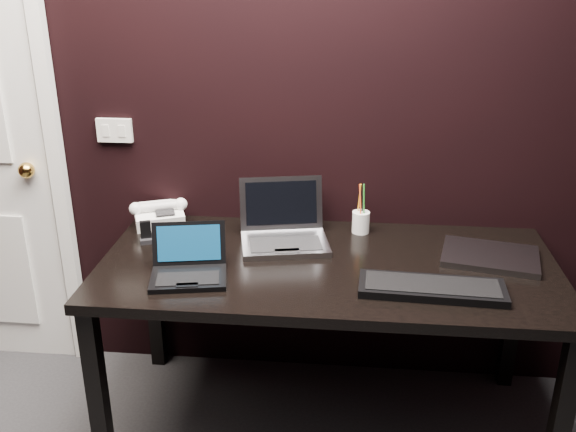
# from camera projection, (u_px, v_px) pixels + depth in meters

# --- Properties ---
(wall_back) EXTENTS (4.00, 0.00, 4.00)m
(wall_back) POSITION_uv_depth(u_px,v_px,m) (261.00, 90.00, 2.57)
(wall_back) COLOR black
(wall_back) RESTS_ON ground
(wall_switch) EXTENTS (0.15, 0.02, 0.10)m
(wall_switch) POSITION_uv_depth(u_px,v_px,m) (115.00, 130.00, 2.69)
(wall_switch) COLOR silver
(wall_switch) RESTS_ON wall_back
(desk) EXTENTS (1.70, 0.80, 0.74)m
(desk) POSITION_uv_depth(u_px,v_px,m) (328.00, 281.00, 2.42)
(desk) COLOR black
(desk) RESTS_ON ground
(netbook) EXTENTS (0.30, 0.28, 0.17)m
(netbook) POSITION_uv_depth(u_px,v_px,m) (189.00, 268.00, 2.27)
(netbook) COLOR black
(netbook) RESTS_ON desk
(silver_laptop) EXTENTS (0.39, 0.36, 0.23)m
(silver_laptop) POSITION_uv_depth(u_px,v_px,m) (284.00, 232.00, 2.54)
(silver_laptop) COLOR #A4A4A9
(silver_laptop) RESTS_ON desk
(ext_keyboard) EXTENTS (0.50, 0.19, 0.03)m
(ext_keyboard) POSITION_uv_depth(u_px,v_px,m) (432.00, 288.00, 2.17)
(ext_keyboard) COLOR black
(ext_keyboard) RESTS_ON desk
(closed_laptop) EXTENTS (0.39, 0.32, 0.02)m
(closed_laptop) POSITION_uv_depth(u_px,v_px,m) (490.00, 256.00, 2.41)
(closed_laptop) COLOR gray
(closed_laptop) RESTS_ON desk
(desk_phone) EXTENTS (0.25, 0.24, 0.12)m
(desk_phone) POSITION_uv_depth(u_px,v_px,m) (159.00, 214.00, 2.71)
(desk_phone) COLOR white
(desk_phone) RESTS_ON desk
(mobile_phone) EXTENTS (0.06, 0.06, 0.09)m
(mobile_phone) POSITION_uv_depth(u_px,v_px,m) (146.00, 235.00, 2.54)
(mobile_phone) COLOR black
(mobile_phone) RESTS_ON desk
(pen_cup) EXTENTS (0.08, 0.08, 0.21)m
(pen_cup) POSITION_uv_depth(u_px,v_px,m) (361.00, 221.00, 2.63)
(pen_cup) COLOR white
(pen_cup) RESTS_ON desk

